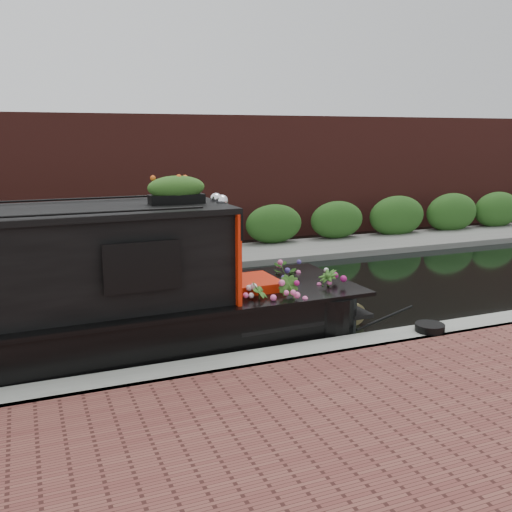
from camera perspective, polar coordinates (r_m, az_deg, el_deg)
name	(u,v)px	position (r m, az deg, el deg)	size (l,w,h in m)	color
ground	(182,311)	(11.33, -7.43, -5.50)	(80.00, 80.00, 0.00)	black
near_bank_coping	(242,376)	(8.38, -1.44, -11.87)	(40.00, 0.60, 0.50)	gray
far_bank_path	(140,266)	(15.29, -11.51, -1.02)	(40.00, 2.40, 0.34)	slate
far_hedge	(134,260)	(16.16, -12.12, -0.35)	(40.00, 1.10, 2.80)	#25501A
far_brick_wall	(121,246)	(18.19, -13.31, 0.97)	(40.00, 1.00, 8.00)	#52201B
rope_fender	(350,312)	(10.66, 9.43, -5.55)	(0.41, 0.41, 0.37)	olive
coiled_mooring_rope	(430,327)	(9.80, 16.99, -6.85)	(0.48, 0.48, 0.12)	black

